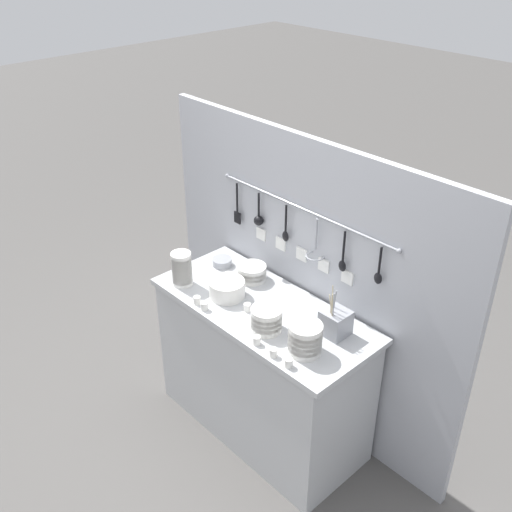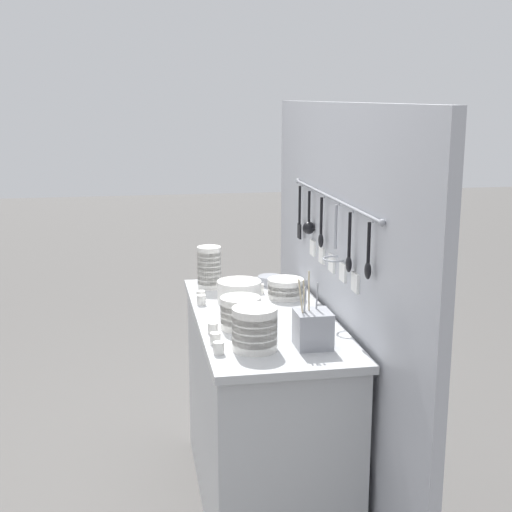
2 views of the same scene
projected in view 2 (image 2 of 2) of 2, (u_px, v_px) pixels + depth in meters
The scene contains 17 objects.
ground_plane at pixel (263, 502), 3.09m from camera, with size 20.00×20.00×0.00m, color #514F4C.
counter at pixel (263, 411), 2.99m from camera, with size 1.25×0.55×0.85m.
back_wall at pixel (336, 310), 2.95m from camera, with size 2.05×0.11×1.69m.
bowl_stack_wide_centre at pixel (209, 267), 3.29m from camera, with size 0.11×0.11×0.19m.
bowl_stack_short_front at pixel (255, 329), 2.49m from camera, with size 0.16×0.16×0.15m.
bowl_stack_tall_left at pixel (240, 313), 2.72m from camera, with size 0.15×0.15×0.12m.
bowl_stack_back_corner at pixel (286, 288), 3.14m from camera, with size 0.16×0.16×0.09m.
plate_stack at pixel (239, 291), 3.07m from camera, with size 0.19×0.19×0.09m.
steel_mixing_bowl at pixel (270, 280), 3.36m from camera, with size 0.11×0.11×0.04m.
cutlery_caddy at pixel (313, 329), 2.52m from camera, with size 0.12×0.12×0.27m.
cup_edge_near at pixel (213, 328), 2.67m from camera, with size 0.04×0.04×0.04m.
cup_by_caddy at pixel (219, 348), 2.46m from camera, with size 0.04×0.04×0.04m.
cup_front_right at pixel (260, 289), 3.22m from camera, with size 0.04×0.04×0.04m.
cup_centre at pixel (201, 300), 3.04m from camera, with size 0.04×0.04×0.04m.
cup_back_left at pixel (201, 296), 3.10m from camera, with size 0.04×0.04×0.04m.
cup_edge_far at pixel (215, 339), 2.55m from camera, with size 0.04×0.04×0.04m.
cup_back_right at pixel (243, 309), 2.91m from camera, with size 0.04×0.04×0.04m.
Camera 2 is at (2.73, -0.51, 1.72)m, focal length 50.00 mm.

